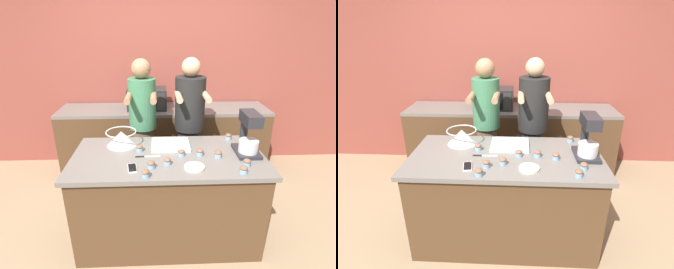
# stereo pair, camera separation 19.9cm
# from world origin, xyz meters

# --- Properties ---
(ground_plane) EXTENTS (16.00, 16.00, 0.00)m
(ground_plane) POSITION_xyz_m (0.00, 0.00, 0.00)
(ground_plane) COLOR #937A5B
(back_wall) EXTENTS (10.00, 0.06, 2.70)m
(back_wall) POSITION_xyz_m (0.00, 1.67, 1.35)
(back_wall) COLOR brown
(back_wall) RESTS_ON ground_plane
(island_counter) EXTENTS (1.70, 0.84, 0.88)m
(island_counter) POSITION_xyz_m (0.00, 0.00, 0.44)
(island_counter) COLOR #4C331E
(island_counter) RESTS_ON ground_plane
(back_counter) EXTENTS (2.80, 0.60, 0.92)m
(back_counter) POSITION_xyz_m (0.00, 1.32, 0.46)
(back_counter) COLOR #4C331E
(back_counter) RESTS_ON ground_plane
(person_left) EXTENTS (0.32, 0.49, 1.64)m
(person_left) POSITION_xyz_m (-0.25, 0.69, 0.88)
(person_left) COLOR brown
(person_left) RESTS_ON ground_plane
(person_right) EXTENTS (0.35, 0.51, 1.65)m
(person_right) POSITION_xyz_m (0.27, 0.69, 0.87)
(person_right) COLOR #232328
(person_right) RESTS_ON ground_plane
(stand_mixer) EXTENTS (0.20, 0.30, 0.38)m
(stand_mixer) POSITION_xyz_m (0.71, 0.01, 1.05)
(stand_mixer) COLOR #232328
(stand_mixer) RESTS_ON island_counter
(mixing_bowl) EXTENTS (0.29, 0.29, 0.14)m
(mixing_bowl) POSITION_xyz_m (-0.44, 0.23, 0.96)
(mixing_bowl) COLOR #BCBCC1
(mixing_bowl) RESTS_ON island_counter
(baking_tray) EXTENTS (0.36, 0.30, 0.04)m
(baking_tray) POSITION_xyz_m (0.03, 0.19, 0.90)
(baking_tray) COLOR silver
(baking_tray) RESTS_ON island_counter
(microwave_oven) EXTENTS (0.51, 0.34, 0.27)m
(microwave_oven) POSITION_xyz_m (-0.22, 1.32, 1.05)
(microwave_oven) COLOR black
(microwave_oven) RESTS_ON back_counter
(cell_phone) EXTENTS (0.09, 0.15, 0.01)m
(cell_phone) POSITION_xyz_m (-0.30, -0.23, 0.89)
(cell_phone) COLOR silver
(cell_phone) RESTS_ON island_counter
(small_plate) EXTENTS (0.17, 0.17, 0.02)m
(small_plate) POSITION_xyz_m (0.20, -0.24, 0.89)
(small_plate) COLOR beige
(small_plate) RESTS_ON island_counter
(knife) EXTENTS (0.22, 0.02, 0.01)m
(knife) POSITION_xyz_m (-0.19, -0.03, 0.88)
(knife) COLOR #BCBCC1
(knife) RESTS_ON island_counter
(cupcake_0) EXTENTS (0.06, 0.06, 0.06)m
(cupcake_0) POSITION_xyz_m (0.43, -0.06, 0.91)
(cupcake_0) COLOR #759EC6
(cupcake_0) RESTS_ON island_counter
(cupcake_1) EXTENTS (0.06, 0.06, 0.06)m
(cupcake_1) POSITION_xyz_m (-0.15, -0.22, 0.91)
(cupcake_1) COLOR #759EC6
(cupcake_1) RESTS_ON island_counter
(cupcake_2) EXTENTS (0.06, 0.06, 0.06)m
(cupcake_2) POSITION_xyz_m (0.57, -0.33, 0.91)
(cupcake_2) COLOR #759EC6
(cupcake_2) RESTS_ON island_counter
(cupcake_3) EXTENTS (0.06, 0.06, 0.06)m
(cupcake_3) POSITION_xyz_m (0.11, -0.02, 0.91)
(cupcake_3) COLOR #759EC6
(cupcake_3) RESTS_ON island_counter
(cupcake_4) EXTENTS (0.06, 0.06, 0.06)m
(cupcake_4) POSITION_xyz_m (0.64, -0.22, 0.91)
(cupcake_4) COLOR #759EC6
(cupcake_4) RESTS_ON island_counter
(cupcake_5) EXTENTS (0.06, 0.06, 0.06)m
(cupcake_5) POSITION_xyz_m (-0.26, 0.09, 0.91)
(cupcake_5) COLOR #759EC6
(cupcake_5) RESTS_ON island_counter
(cupcake_6) EXTENTS (0.06, 0.06, 0.06)m
(cupcake_6) POSITION_xyz_m (0.28, -0.02, 0.91)
(cupcake_6) COLOR #759EC6
(cupcake_6) RESTS_ON island_counter
(cupcake_7) EXTENTS (0.06, 0.06, 0.06)m
(cupcake_7) POSITION_xyz_m (-0.01, -0.17, 0.91)
(cupcake_7) COLOR #759EC6
(cupcake_7) RESTS_ON island_counter
(cupcake_8) EXTENTS (0.06, 0.06, 0.06)m
(cupcake_8) POSITION_xyz_m (0.62, 0.32, 0.91)
(cupcake_8) COLOR #759EC6
(cupcake_8) RESTS_ON island_counter
(cupcake_9) EXTENTS (0.06, 0.06, 0.06)m
(cupcake_9) POSITION_xyz_m (-0.19, -0.36, 0.91)
(cupcake_9) COLOR #759EC6
(cupcake_9) RESTS_ON island_counter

